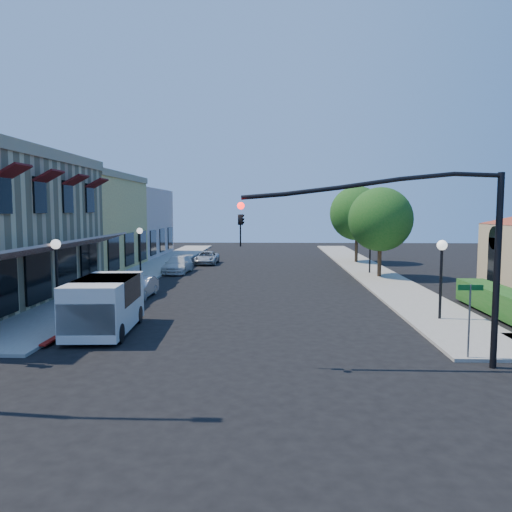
{
  "coord_description": "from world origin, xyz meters",
  "views": [
    {
      "loc": [
        1.18,
        -13.8,
        4.88
      ],
      "look_at": [
        0.33,
        10.7,
        2.6
      ],
      "focal_mm": 35.0,
      "sensor_mm": 36.0,
      "label": 1
    }
  ],
  "objects_px": {
    "lamppost_left_far": "(140,239)",
    "parked_car_a": "(107,315)",
    "street_tree_a": "(380,219)",
    "signal_mast_arm": "(427,236)",
    "lamppost_right_far": "(370,238)",
    "lamppost_right_near": "(442,259)",
    "lamppost_left_near": "(56,258)",
    "parked_car_d": "(207,258)",
    "parked_car_b": "(140,287)",
    "white_van": "(104,302)",
    "street_tree_b": "(357,213)",
    "street_name_sign": "(470,309)",
    "parked_car_c": "(178,265)"
  },
  "relations": [
    {
      "from": "parked_car_d",
      "to": "parked_car_a",
      "type": "bearing_deg",
      "value": -90.82
    },
    {
      "from": "lamppost_right_near",
      "to": "parked_car_b",
      "type": "bearing_deg",
      "value": 159.86
    },
    {
      "from": "lamppost_left_near",
      "to": "white_van",
      "type": "height_order",
      "value": "lamppost_left_near"
    },
    {
      "from": "street_tree_a",
      "to": "white_van",
      "type": "xyz_separation_m",
      "value": [
        -14.3,
        -16.54,
        -2.94
      ]
    },
    {
      "from": "lamppost_left_far",
      "to": "parked_car_b",
      "type": "height_order",
      "value": "lamppost_left_far"
    },
    {
      "from": "street_tree_a",
      "to": "lamppost_left_near",
      "type": "xyz_separation_m",
      "value": [
        -17.3,
        -14.0,
        -1.46
      ]
    },
    {
      "from": "lamppost_left_far",
      "to": "lamppost_right_far",
      "type": "xyz_separation_m",
      "value": [
        17.0,
        2.0,
        0.0
      ]
    },
    {
      "from": "signal_mast_arm",
      "to": "parked_car_a",
      "type": "relative_size",
      "value": 2.3
    },
    {
      "from": "lamppost_left_near",
      "to": "parked_car_b",
      "type": "height_order",
      "value": "lamppost_left_near"
    },
    {
      "from": "parked_car_b",
      "to": "street_tree_b",
      "type": "bearing_deg",
      "value": 53.26
    },
    {
      "from": "street_tree_a",
      "to": "lamppost_left_near",
      "type": "height_order",
      "value": "street_tree_a"
    },
    {
      "from": "white_van",
      "to": "parked_car_b",
      "type": "bearing_deg",
      "value": 95.06
    },
    {
      "from": "lamppost_left_near",
      "to": "parked_car_b",
      "type": "xyz_separation_m",
      "value": [
        2.3,
        5.39,
        -2.17
      ]
    },
    {
      "from": "lamppost_right_far",
      "to": "lamppost_right_near",
      "type": "bearing_deg",
      "value": -90.0
    },
    {
      "from": "parked_car_a",
      "to": "signal_mast_arm",
      "type": "bearing_deg",
      "value": -25.99
    },
    {
      "from": "signal_mast_arm",
      "to": "lamppost_right_far",
      "type": "relative_size",
      "value": 2.24
    },
    {
      "from": "street_tree_b",
      "to": "lamppost_right_far",
      "type": "bearing_deg",
      "value": -92.15
    },
    {
      "from": "street_tree_b",
      "to": "white_van",
      "type": "xyz_separation_m",
      "value": [
        -14.3,
        -26.54,
        -3.29
      ]
    },
    {
      "from": "signal_mast_arm",
      "to": "lamppost_left_far",
      "type": "distance_m",
      "value": 25.07
    },
    {
      "from": "street_tree_b",
      "to": "white_van",
      "type": "bearing_deg",
      "value": -118.31
    },
    {
      "from": "signal_mast_arm",
      "to": "street_name_sign",
      "type": "relative_size",
      "value": 3.2
    },
    {
      "from": "lamppost_left_far",
      "to": "lamppost_right_far",
      "type": "distance_m",
      "value": 17.12
    },
    {
      "from": "parked_car_d",
      "to": "parked_car_b",
      "type": "bearing_deg",
      "value": -93.62
    },
    {
      "from": "street_tree_b",
      "to": "lamppost_right_near",
      "type": "bearing_deg",
      "value": -90.72
    },
    {
      "from": "street_tree_b",
      "to": "parked_car_d",
      "type": "relative_size",
      "value": 1.72
    },
    {
      "from": "signal_mast_arm",
      "to": "parked_car_d",
      "type": "bearing_deg",
      "value": 110.07
    },
    {
      "from": "street_tree_b",
      "to": "parked_car_a",
      "type": "distance_m",
      "value": 29.98
    },
    {
      "from": "street_tree_a",
      "to": "signal_mast_arm",
      "type": "height_order",
      "value": "street_tree_a"
    },
    {
      "from": "parked_car_c",
      "to": "parked_car_a",
      "type": "bearing_deg",
      "value": -85.68
    },
    {
      "from": "parked_car_d",
      "to": "lamppost_right_far",
      "type": "bearing_deg",
      "value": -25.6
    },
    {
      "from": "lamppost_left_near",
      "to": "lamppost_right_near",
      "type": "height_order",
      "value": "same"
    },
    {
      "from": "street_tree_a",
      "to": "lamppost_left_near",
      "type": "bearing_deg",
      "value": -141.02
    },
    {
      "from": "signal_mast_arm",
      "to": "white_van",
      "type": "height_order",
      "value": "signal_mast_arm"
    },
    {
      "from": "street_tree_a",
      "to": "white_van",
      "type": "relative_size",
      "value": 1.3
    },
    {
      "from": "street_tree_b",
      "to": "lamppost_right_near",
      "type": "distance_m",
      "value": 24.07
    },
    {
      "from": "street_tree_b",
      "to": "lamppost_right_near",
      "type": "height_order",
      "value": "street_tree_b"
    },
    {
      "from": "lamppost_left_far",
      "to": "parked_car_a",
      "type": "distance_m",
      "value": 16.4
    },
    {
      "from": "street_tree_b",
      "to": "parked_car_b",
      "type": "xyz_separation_m",
      "value": [
        -15.0,
        -18.61,
        -3.98
      ]
    },
    {
      "from": "street_name_sign",
      "to": "parked_car_c",
      "type": "distance_m",
      "value": 26.01
    },
    {
      "from": "signal_mast_arm",
      "to": "lamppost_left_far",
      "type": "xyz_separation_m",
      "value": [
        -14.36,
        20.5,
        -1.35
      ]
    },
    {
      "from": "white_van",
      "to": "parked_car_b",
      "type": "relative_size",
      "value": 1.45
    },
    {
      "from": "lamppost_left_near",
      "to": "street_tree_a",
      "type": "bearing_deg",
      "value": 38.98
    },
    {
      "from": "parked_car_b",
      "to": "parked_car_d",
      "type": "relative_size",
      "value": 0.84
    },
    {
      "from": "lamppost_left_far",
      "to": "white_van",
      "type": "height_order",
      "value": "lamppost_left_far"
    },
    {
      "from": "parked_car_a",
      "to": "parked_car_c",
      "type": "height_order",
      "value": "parked_car_c"
    },
    {
      "from": "street_tree_a",
      "to": "lamppost_left_far",
      "type": "relative_size",
      "value": 1.82
    },
    {
      "from": "signal_mast_arm",
      "to": "parked_car_a",
      "type": "xyz_separation_m",
      "value": [
        -11.45,
        4.5,
        -3.5
      ]
    },
    {
      "from": "street_tree_b",
      "to": "lamppost_left_far",
      "type": "height_order",
      "value": "street_tree_b"
    },
    {
      "from": "parked_car_b",
      "to": "white_van",
      "type": "bearing_deg",
      "value": -82.81
    },
    {
      "from": "street_name_sign",
      "to": "white_van",
      "type": "height_order",
      "value": "street_name_sign"
    }
  ]
}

